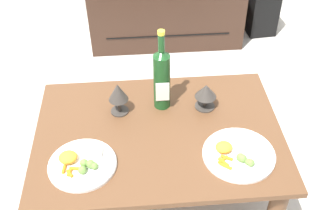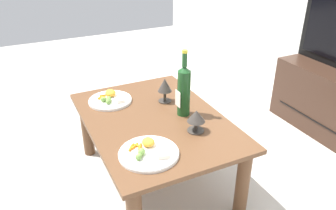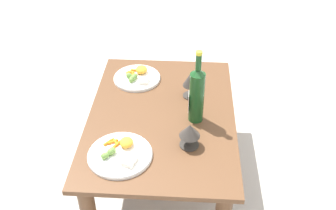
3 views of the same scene
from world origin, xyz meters
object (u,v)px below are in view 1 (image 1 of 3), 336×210
object	(u,v)px
floor_speaker	(262,8)
tv_stand	(165,7)
wine_bottle	(162,77)
dinner_plate_left	(82,163)
dinner_plate_right	(238,153)
goblet_right	(206,92)
dining_table	(159,145)
goblet_left	(118,94)

from	to	relation	value
floor_speaker	tv_stand	bearing A→B (deg)	175.16
wine_bottle	dinner_plate_left	xyz separation A→B (m)	(-0.33, -0.32, -0.14)
dinner_plate_right	goblet_right	bearing A→B (deg)	105.69
dining_table	wine_bottle	bearing A→B (deg)	80.90
tv_stand	goblet_right	xyz separation A→B (m)	(0.07, -1.29, 0.27)
goblet_right	dinner_plate_right	bearing A→B (deg)	-74.31
dining_table	dinner_plate_left	distance (m)	0.35
wine_bottle	dinner_plate_right	xyz separation A→B (m)	(0.27, -0.32, -0.14)
tv_stand	dinner_plate_right	xyz separation A→B (m)	(0.15, -1.59, 0.20)
tv_stand	wine_bottle	bearing A→B (deg)	-95.31
dinner_plate_right	goblet_left	bearing A→B (deg)	146.83
goblet_left	dinner_plate_left	bearing A→B (deg)	-115.62
floor_speaker	dinner_plate_right	xyz separation A→B (m)	(-0.55, -1.59, 0.24)
tv_stand	dinner_plate_right	world-z (taller)	dinner_plate_right
dinner_plate_right	tv_stand	bearing A→B (deg)	95.40
floor_speaker	wine_bottle	world-z (taller)	wine_bottle
wine_bottle	dining_table	bearing A→B (deg)	-99.10
dining_table	goblet_right	bearing A→B (deg)	33.13
floor_speaker	dinner_plate_right	distance (m)	1.70
floor_speaker	wine_bottle	size ratio (longest dim) A/B	1.03
floor_speaker	dinner_plate_left	size ratio (longest dim) A/B	1.49
floor_speaker	dinner_plate_left	bearing A→B (deg)	-130.86
dinner_plate_left	dinner_plate_right	bearing A→B (deg)	-0.07
dining_table	goblet_left	xyz separation A→B (m)	(-0.16, 0.14, 0.18)
dining_table	floor_speaker	bearing A→B (deg)	59.60
dining_table	floor_speaker	distance (m)	1.67
wine_bottle	goblet_right	xyz separation A→B (m)	(0.18, -0.03, -0.07)
wine_bottle	dinner_plate_left	size ratio (longest dim) A/B	1.45
wine_bottle	dinner_plate_right	bearing A→B (deg)	-50.31
goblet_right	dinner_plate_left	xyz separation A→B (m)	(-0.51, -0.30, -0.07)
dinner_plate_left	dinner_plate_right	size ratio (longest dim) A/B	0.92
tv_stand	dinner_plate_right	distance (m)	1.61
goblet_left	tv_stand	bearing A→B (deg)	76.83
dining_table	dinner_plate_right	world-z (taller)	dinner_plate_right
tv_stand	goblet_right	size ratio (longest dim) A/B	8.73
goblet_left	wine_bottle	bearing A→B (deg)	8.27
dining_table	tv_stand	world-z (taller)	tv_stand
goblet_right	dinner_plate_left	world-z (taller)	goblet_right
goblet_left	dinner_plate_left	size ratio (longest dim) A/B	0.57
goblet_left	dinner_plate_left	xyz separation A→B (m)	(-0.14, -0.30, -0.09)
goblet_right	dinner_plate_right	xyz separation A→B (m)	(0.08, -0.30, -0.07)
tv_stand	floor_speaker	distance (m)	0.70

